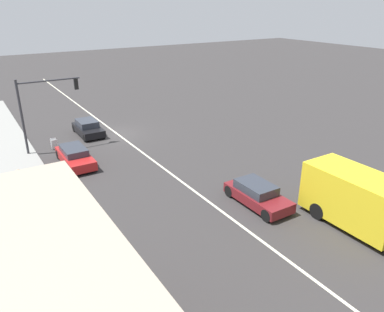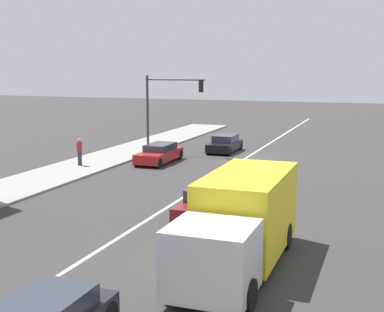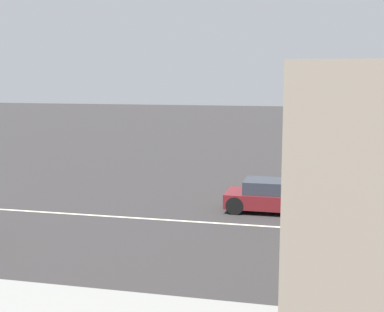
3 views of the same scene
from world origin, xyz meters
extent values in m
plane|color=#333030|center=(0.00, 18.00, 0.00)|extent=(160.00, 160.00, 0.00)
cube|color=yellow|center=(-5.00, 20.10, 1.57)|extent=(2.40, 5.10, 2.60)
cylinder|color=black|center=(-6.08, 18.85, 0.45)|extent=(0.28, 0.90, 0.90)
cylinder|color=black|center=(-3.92, 18.85, 0.45)|extent=(0.28, 0.90, 0.90)
cube|color=maroon|center=(-2.20, 16.01, 0.48)|extent=(1.78, 4.16, 0.57)
cube|color=#2D333D|center=(-2.20, 15.80, 1.02)|extent=(1.52, 2.29, 0.50)
cylinder|color=black|center=(-2.99, 17.63, 0.35)|extent=(0.22, 0.70, 0.70)
cylinder|color=black|center=(-1.41, 17.63, 0.35)|extent=(0.22, 0.70, 0.70)
cylinder|color=black|center=(-2.99, 14.39, 0.35)|extent=(0.22, 0.70, 0.70)
cylinder|color=black|center=(-1.41, 14.39, 0.35)|extent=(0.22, 0.70, 0.70)
camera|label=1|loc=(10.98, 29.97, 10.80)|focal=35.00mm
camera|label=2|loc=(-9.24, 36.96, 6.32)|focal=50.00mm
camera|label=3|loc=(18.77, 17.46, 5.34)|focal=50.00mm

